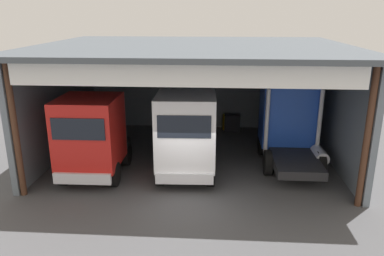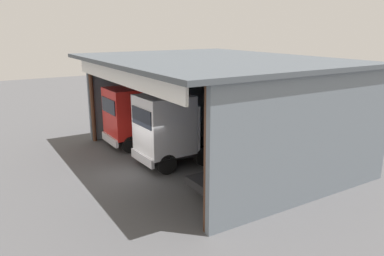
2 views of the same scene
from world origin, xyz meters
name	(u,v)px [view 1 (image 1 of 2)]	position (x,y,z in m)	size (l,w,h in m)	color
ground_plane	(186,201)	(0.00, 0.00, 0.00)	(80.00, 80.00, 0.00)	#4C4C4F
workshop_shed	(195,77)	(0.00, 5.71, 3.76)	(13.77, 10.90, 5.42)	slate
truck_red_center_bay	(92,136)	(-4.07, 1.88, 1.88)	(2.58, 4.66, 3.55)	red
truck_white_center_left_bay	(186,135)	(-0.17, 2.11, 1.93)	(2.64, 4.66, 3.68)	white
truck_blue_center_right_bay	(290,122)	(4.49, 4.39, 1.90)	(2.70, 4.93, 3.73)	#1E47B7
oil_drum	(227,122)	(1.73, 9.15, 0.47)	(0.58, 0.58, 0.95)	gold
tool_cart	(232,123)	(2.01, 8.91, 0.50)	(0.90, 0.60, 1.00)	black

